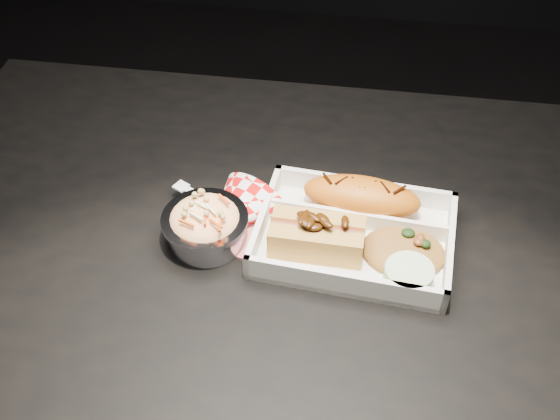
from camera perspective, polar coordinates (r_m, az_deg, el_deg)
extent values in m
cube|color=black|center=(0.91, 3.49, -5.09)|extent=(1.20, 0.80, 0.03)
cylinder|color=black|center=(1.54, -16.57, -1.87)|extent=(0.05, 0.05, 0.72)
cube|color=white|center=(0.92, 6.00, -2.62)|extent=(0.26, 0.20, 0.01)
cube|color=white|center=(0.98, 6.84, 1.59)|extent=(0.25, 0.03, 0.04)
cube|color=white|center=(0.86, 5.19, -6.04)|extent=(0.25, 0.03, 0.04)
cube|color=white|center=(0.93, -1.32, -0.76)|extent=(0.02, 0.18, 0.04)
cube|color=white|center=(0.92, 13.57, -3.18)|extent=(0.02, 0.18, 0.04)
cube|color=white|center=(0.93, 6.30, -0.97)|extent=(0.23, 0.03, 0.03)
ellipsoid|color=#C66313|center=(0.94, 6.66, 1.08)|extent=(0.16, 0.08, 0.05)
cube|color=#C18E42|center=(0.88, 2.88, -2.99)|extent=(0.12, 0.03, 0.04)
cube|color=#C18E42|center=(0.90, 3.17, -1.43)|extent=(0.12, 0.03, 0.04)
cylinder|color=brown|center=(0.89, 3.05, -1.80)|extent=(0.12, 0.03, 0.03)
ellipsoid|color=#99642C|center=(0.90, 10.07, -2.87)|extent=(0.11, 0.10, 0.03)
cylinder|color=beige|center=(0.87, 10.38, -5.38)|extent=(0.06, 0.06, 0.03)
cylinder|color=silver|center=(0.92, -6.05, -1.63)|extent=(0.10, 0.10, 0.04)
cylinder|color=silver|center=(0.90, -6.14, -0.73)|extent=(0.11, 0.11, 0.01)
ellipsoid|color=#F4E6AC|center=(0.90, -6.14, -0.73)|extent=(0.09, 0.09, 0.04)
cube|color=red|center=(0.94, -3.45, -1.61)|extent=(0.13, 0.12, 0.00)
cone|color=red|center=(0.94, -3.97, -0.44)|extent=(0.14, 0.14, 0.10)
cube|color=white|center=(0.96, -6.51, 1.08)|extent=(0.06, 0.04, 0.00)
cube|color=white|center=(0.98, -8.04, 1.91)|extent=(0.02, 0.02, 0.00)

